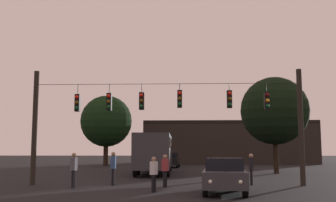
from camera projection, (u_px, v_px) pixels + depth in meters
ground_plane at (172, 173)px, 31.96m from camera, size 168.00×168.00×0.00m
overhead_signal_span at (166, 116)px, 21.43m from camera, size 14.70×0.44×6.22m
city_bus at (155, 150)px, 31.46m from camera, size 2.69×11.04×3.00m
car_near_right at (224, 175)px, 17.33m from camera, size 2.17×4.45×1.52m
car_far_left at (171, 160)px, 41.36m from camera, size 1.99×4.40×1.52m
pedestrian_crossing_left at (74, 168)px, 19.57m from camera, size 0.28×0.39×1.73m
pedestrian_crossing_center at (113, 166)px, 21.12m from camera, size 0.25×0.36×1.76m
pedestrian_crossing_right at (165, 169)px, 20.00m from camera, size 0.35×0.42×1.63m
pedestrian_near_bus at (251, 167)px, 21.19m from camera, size 0.29×0.39×1.66m
pedestrian_trailing at (154, 172)px, 17.69m from camera, size 0.35×0.42×1.57m
corner_building at (228, 143)px, 53.55m from camera, size 22.25×8.00×5.54m
tree_left_silhouette at (106, 121)px, 46.38m from camera, size 6.00×6.00×8.16m
tree_behind_building at (275, 111)px, 31.70m from camera, size 5.43×5.43×7.68m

